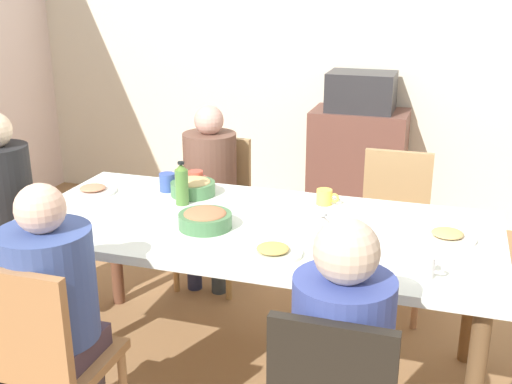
{
  "coord_description": "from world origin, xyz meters",
  "views": [
    {
      "loc": [
        0.8,
        -2.53,
        1.83
      ],
      "look_at": [
        0.0,
        0.0,
        0.92
      ],
      "focal_mm": 44.19,
      "sensor_mm": 36.0,
      "label": 1
    }
  ],
  "objects_px": {
    "bowl_0": "(193,187)",
    "bowl_1": "(205,219)",
    "cup_0": "(196,179)",
    "bottle_1": "(322,242)",
    "cup_2": "(168,182)",
    "person_3": "(53,299)",
    "person_4": "(210,180)",
    "microwave": "(361,91)",
    "plate_0": "(44,223)",
    "chair_3": "(43,357)",
    "bottle_0": "(182,184)",
    "plate_2": "(447,236)",
    "dining_table": "(256,239)",
    "chair_0": "(393,222)",
    "cup_3": "(424,266)",
    "plate_3": "(93,190)",
    "cup_1": "(325,197)",
    "person_2": "(5,203)",
    "person_1": "(342,349)",
    "side_cabinet": "(357,169)",
    "chair_4": "(216,202)",
    "plate_1": "(273,251)"
  },
  "relations": [
    {
      "from": "cup_0",
      "to": "chair_0",
      "type": "bearing_deg",
      "value": 25.25
    },
    {
      "from": "cup_0",
      "to": "bottle_1",
      "type": "xyz_separation_m",
      "value": [
        0.84,
        -0.77,
        0.06
      ]
    },
    {
      "from": "plate_3",
      "to": "bowl_0",
      "type": "height_order",
      "value": "bowl_0"
    },
    {
      "from": "bowl_1",
      "to": "cup_2",
      "type": "distance_m",
      "value": 0.56
    },
    {
      "from": "person_2",
      "to": "bowl_1",
      "type": "relative_size",
      "value": 5.02
    },
    {
      "from": "chair_3",
      "to": "microwave",
      "type": "xyz_separation_m",
      "value": [
        0.69,
        2.92,
        0.53
      ]
    },
    {
      "from": "plate_3",
      "to": "bottle_0",
      "type": "xyz_separation_m",
      "value": [
        0.51,
        -0.02,
        0.09
      ]
    },
    {
      "from": "dining_table",
      "to": "bowl_1",
      "type": "xyz_separation_m",
      "value": [
        -0.2,
        -0.12,
        0.12
      ]
    },
    {
      "from": "plate_3",
      "to": "bowl_0",
      "type": "relative_size",
      "value": 1.05
    },
    {
      "from": "person_2",
      "to": "chair_3",
      "type": "distance_m",
      "value": 1.22
    },
    {
      "from": "plate_3",
      "to": "bowl_1",
      "type": "height_order",
      "value": "bowl_1"
    },
    {
      "from": "cup_1",
      "to": "person_2",
      "type": "bearing_deg",
      "value": -167.99
    },
    {
      "from": "person_3",
      "to": "cup_0",
      "type": "bearing_deg",
      "value": 86.27
    },
    {
      "from": "dining_table",
      "to": "plate_0",
      "type": "relative_size",
      "value": 10.61
    },
    {
      "from": "chair_4",
      "to": "bowl_0",
      "type": "relative_size",
      "value": 3.95
    },
    {
      "from": "bottle_0",
      "to": "cup_3",
      "type": "bearing_deg",
      "value": -21.06
    },
    {
      "from": "plate_1",
      "to": "cup_3",
      "type": "height_order",
      "value": "cup_3"
    },
    {
      "from": "plate_0",
      "to": "plate_2",
      "type": "distance_m",
      "value": 1.77
    },
    {
      "from": "bowl_0",
      "to": "plate_3",
      "type": "bearing_deg",
      "value": -165.61
    },
    {
      "from": "bottle_1",
      "to": "plate_1",
      "type": "bearing_deg",
      "value": 163.22
    },
    {
      "from": "person_1",
      "to": "plate_1",
      "type": "xyz_separation_m",
      "value": [
        -0.37,
        0.48,
        0.08
      ]
    },
    {
      "from": "side_cabinet",
      "to": "plate_3",
      "type": "bearing_deg",
      "value": -119.78
    },
    {
      "from": "plate_2",
      "to": "cup_2",
      "type": "height_order",
      "value": "cup_2"
    },
    {
      "from": "bottle_1",
      "to": "microwave",
      "type": "distance_m",
      "value": 2.43
    },
    {
      "from": "bottle_0",
      "to": "bowl_1",
      "type": "bearing_deg",
      "value": -48.3
    },
    {
      "from": "bowl_0",
      "to": "bowl_1",
      "type": "bearing_deg",
      "value": -60.11
    },
    {
      "from": "plate_3",
      "to": "microwave",
      "type": "xyz_separation_m",
      "value": [
        1.09,
        1.9,
        0.26
      ]
    },
    {
      "from": "plate_1",
      "to": "chair_4",
      "type": "bearing_deg",
      "value": 120.95
    },
    {
      "from": "plate_3",
      "to": "bowl_0",
      "type": "xyz_separation_m",
      "value": [
        0.51,
        0.13,
        0.03
      ]
    },
    {
      "from": "cup_1",
      "to": "bowl_1",
      "type": "bearing_deg",
      "value": -134.05
    },
    {
      "from": "chair_0",
      "to": "person_4",
      "type": "bearing_deg",
      "value": -175.16
    },
    {
      "from": "plate_3",
      "to": "bottle_1",
      "type": "relative_size",
      "value": 1.05
    },
    {
      "from": "chair_0",
      "to": "cup_2",
      "type": "relative_size",
      "value": 7.61
    },
    {
      "from": "chair_0",
      "to": "bottle_1",
      "type": "height_order",
      "value": "bottle_1"
    },
    {
      "from": "chair_3",
      "to": "bottle_1",
      "type": "xyz_separation_m",
      "value": [
        0.92,
        0.51,
        0.37
      ]
    },
    {
      "from": "dining_table",
      "to": "cup_3",
      "type": "xyz_separation_m",
      "value": [
        0.76,
        -0.32,
        0.12
      ]
    },
    {
      "from": "person_1",
      "to": "plate_2",
      "type": "height_order",
      "value": "person_1"
    },
    {
      "from": "bottle_1",
      "to": "side_cabinet",
      "type": "relative_size",
      "value": 0.25
    },
    {
      "from": "dining_table",
      "to": "plate_2",
      "type": "bearing_deg",
      "value": 5.1
    },
    {
      "from": "person_3",
      "to": "person_4",
      "type": "distance_m",
      "value": 1.57
    },
    {
      "from": "person_3",
      "to": "cup_1",
      "type": "distance_m",
      "value": 1.38
    },
    {
      "from": "chair_3",
      "to": "bottle_0",
      "type": "distance_m",
      "value": 1.08
    },
    {
      "from": "person_4",
      "to": "side_cabinet",
      "type": "xyz_separation_m",
      "value": [
        0.69,
        1.27,
        -0.23
      ]
    },
    {
      "from": "dining_table",
      "to": "bottle_0",
      "type": "height_order",
      "value": "bottle_0"
    },
    {
      "from": "plate_0",
      "to": "cup_3",
      "type": "distance_m",
      "value": 1.65
    },
    {
      "from": "microwave",
      "to": "plate_0",
      "type": "bearing_deg",
      "value": -113.76
    },
    {
      "from": "person_1",
      "to": "cup_3",
      "type": "xyz_separation_m",
      "value": [
        0.22,
        0.46,
        0.11
      ]
    },
    {
      "from": "chair_4",
      "to": "plate_3",
      "type": "bearing_deg",
      "value": -118.67
    },
    {
      "from": "bowl_1",
      "to": "microwave",
      "type": "distance_m",
      "value": 2.21
    },
    {
      "from": "microwave",
      "to": "person_4",
      "type": "bearing_deg",
      "value": -118.61
    }
  ]
}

